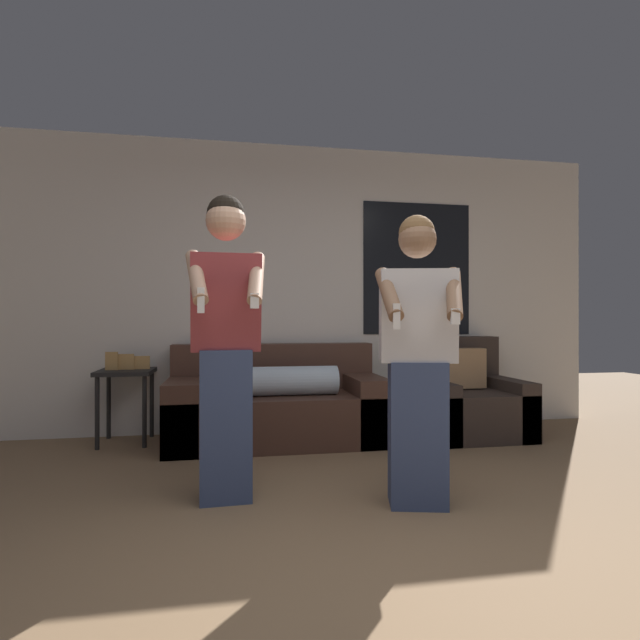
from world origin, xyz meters
TOP-DOWN VIEW (x-y plane):
  - ground_plane at (0.00, 0.00)m, footprint 14.00×14.00m
  - wall_back at (0.02, 3.00)m, footprint 5.75×0.07m
  - couch at (-0.37, 2.54)m, footprint 1.80×0.85m
  - armchair at (1.36, 2.51)m, footprint 0.89×0.88m
  - side_table at (-1.62, 2.71)m, footprint 0.44×0.47m
  - person_left at (-0.79, 1.19)m, footprint 0.46×0.49m
  - person_right at (0.27, 0.93)m, footprint 0.49×0.53m

SIDE VIEW (x-z plane):
  - ground_plane at x=0.00m, z-range 0.00..0.00m
  - armchair at x=1.36m, z-range -0.15..0.73m
  - couch at x=-0.37m, z-range -0.11..0.71m
  - side_table at x=-1.62m, z-range 0.14..0.91m
  - person_right at x=0.27m, z-range 0.01..1.63m
  - person_left at x=-0.79m, z-range 0.03..1.79m
  - wall_back at x=0.02m, z-range 0.00..2.70m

